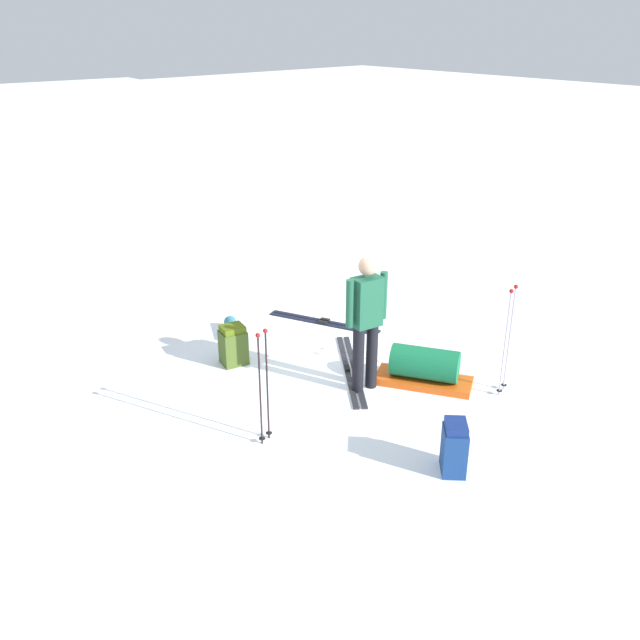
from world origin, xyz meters
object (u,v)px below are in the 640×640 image
(ski_poles_planted_near, at_px, (263,382))
(backpack_large_dark, at_px, (233,345))
(backpack_bright, at_px, (454,448))
(ski_pair_near, at_px, (351,369))
(ski_pair_far, at_px, (324,322))
(sleeping_mat_rolled, at_px, (233,329))
(gear_sled, at_px, (424,368))
(ski_poles_planted_far, at_px, (508,336))
(skier_standing, at_px, (366,317))

(ski_poles_planted_near, bearing_deg, backpack_large_dark, 65.63)
(backpack_bright, bearing_deg, ski_pair_near, 72.42)
(ski_pair_far, bearing_deg, sleeping_mat_rolled, 156.19)
(ski_poles_planted_near, relative_size, gear_sled, 1.05)
(ski_poles_planted_near, height_order, sleeping_mat_rolled, ski_poles_planted_near)
(backpack_large_dark, distance_m, sleeping_mat_rolled, 0.90)
(ski_pair_far, relative_size, sleeping_mat_rolled, 3.04)
(backpack_bright, xyz_separation_m, sleeping_mat_rolled, (0.17, 4.11, -0.19))
(ski_poles_planted_near, bearing_deg, ski_pair_far, 36.98)
(ski_poles_planted_near, bearing_deg, ski_poles_planted_far, -20.82)
(ski_pair_near, xyz_separation_m, backpack_large_dark, (-1.02, 1.15, 0.25))
(ski_pair_far, xyz_separation_m, ski_poles_planted_far, (0.27, -2.95, 0.75))
(sleeping_mat_rolled, bearing_deg, skier_standing, -81.81)
(backpack_bright, bearing_deg, backpack_large_dark, 95.37)
(ski_pair_near, distance_m, gear_sled, 0.98)
(backpack_bright, height_order, sleeping_mat_rolled, backpack_bright)
(sleeping_mat_rolled, bearing_deg, ski_poles_planted_far, -66.45)
(gear_sled, bearing_deg, backpack_bright, -129.71)
(ski_poles_planted_near, height_order, gear_sled, ski_poles_planted_near)
(skier_standing, xyz_separation_m, backpack_bright, (-0.50, -1.77, -0.68))
(ski_pair_near, xyz_separation_m, ski_pair_far, (0.72, 1.34, 0.00))
(skier_standing, height_order, ski_pair_near, skier_standing)
(backpack_large_dark, height_order, backpack_bright, backpack_bright)
(sleeping_mat_rolled, bearing_deg, gear_sled, -70.58)
(ski_pair_far, bearing_deg, skier_standing, -117.17)
(backpack_large_dark, xyz_separation_m, backpack_bright, (0.32, -3.37, 0.01))
(backpack_bright, distance_m, ski_poles_planted_far, 1.86)
(backpack_large_dark, relative_size, ski_poles_planted_near, 0.41)
(backpack_large_dark, distance_m, backpack_bright, 3.39)
(gear_sled, bearing_deg, skier_standing, 147.10)
(ski_poles_planted_far, xyz_separation_m, sleeping_mat_rolled, (-1.52, 3.50, -0.67))
(backpack_bright, bearing_deg, ski_poles_planted_near, 123.13)
(gear_sled, bearing_deg, sleeping_mat_rolled, 109.42)
(skier_standing, relative_size, backpack_large_dark, 3.14)
(backpack_bright, height_order, ski_poles_planted_far, ski_poles_planted_far)
(ski_poles_planted_near, distance_m, sleeping_mat_rolled, 2.82)
(ski_poles_planted_near, distance_m, gear_sled, 2.30)
(backpack_large_dark, distance_m, ski_poles_planted_far, 3.45)
(ski_poles_planted_far, bearing_deg, sleeping_mat_rolled, 113.55)
(skier_standing, xyz_separation_m, ski_poles_planted_far, (1.19, -1.16, -0.20))
(backpack_large_dark, bearing_deg, gear_sled, -54.08)
(ski_pair_near, bearing_deg, ski_pair_far, 61.84)
(ski_pair_far, height_order, backpack_bright, backpack_bright)
(backpack_bright, distance_m, gear_sled, 1.78)
(backpack_large_dark, height_order, gear_sled, backpack_large_dark)
(ski_pair_far, relative_size, gear_sled, 1.35)
(ski_poles_planted_far, relative_size, gear_sled, 1.11)
(backpack_large_dark, xyz_separation_m, ski_poles_planted_near, (-0.77, -1.70, 0.46))
(skier_standing, xyz_separation_m, ski_pair_near, (0.20, 0.44, -0.94))
(ski_pair_near, bearing_deg, ski_poles_planted_far, -58.36)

